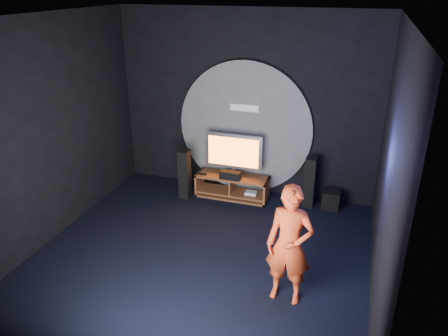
# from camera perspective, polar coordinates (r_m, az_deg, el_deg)

# --- Properties ---
(floor) EXTENTS (5.00, 5.00, 0.00)m
(floor) POSITION_cam_1_polar(r_m,az_deg,el_deg) (6.90, -3.04, -11.34)
(floor) COLOR black
(floor) RESTS_ON ground
(back_wall) EXTENTS (5.00, 0.04, 3.50)m
(back_wall) POSITION_cam_1_polar(r_m,az_deg,el_deg) (8.33, 2.88, 8.25)
(back_wall) COLOR black
(back_wall) RESTS_ON ground
(front_wall) EXTENTS (5.00, 0.04, 3.50)m
(front_wall) POSITION_cam_1_polar(r_m,az_deg,el_deg) (4.10, -16.27, -9.80)
(front_wall) COLOR black
(front_wall) RESTS_ON ground
(left_wall) EXTENTS (0.04, 5.00, 3.50)m
(left_wall) POSITION_cam_1_polar(r_m,az_deg,el_deg) (7.32, -22.02, 4.36)
(left_wall) COLOR black
(left_wall) RESTS_ON ground
(right_wall) EXTENTS (0.04, 5.00, 3.50)m
(right_wall) POSITION_cam_1_polar(r_m,az_deg,el_deg) (5.72, 20.69, -0.58)
(right_wall) COLOR black
(right_wall) RESTS_ON ground
(ceiling) EXTENTS (5.00, 5.00, 0.01)m
(ceiling) POSITION_cam_1_polar(r_m,az_deg,el_deg) (5.68, -3.83, 19.10)
(ceiling) COLOR black
(ceiling) RESTS_ON back_wall
(wall_disc_panel) EXTENTS (2.60, 0.11, 2.60)m
(wall_disc_panel) POSITION_cam_1_polar(r_m,az_deg,el_deg) (8.41, 2.72, 5.20)
(wall_disc_panel) COLOR #515156
(wall_disc_panel) RESTS_ON ground
(media_console) EXTENTS (1.40, 0.45, 0.45)m
(media_console) POSITION_cam_1_polar(r_m,az_deg,el_deg) (8.51, 1.13, -2.61)
(media_console) COLOR brown
(media_console) RESTS_ON ground
(tv) EXTENTS (1.10, 0.22, 0.82)m
(tv) POSITION_cam_1_polar(r_m,az_deg,el_deg) (8.28, 1.26, 1.98)
(tv) COLOR #B5B5BD
(tv) RESTS_ON media_console
(center_speaker) EXTENTS (0.40, 0.15, 0.15)m
(center_speaker) POSITION_cam_1_polar(r_m,az_deg,el_deg) (8.24, 0.81, -0.97)
(center_speaker) COLOR black
(center_speaker) RESTS_ON media_console
(remote) EXTENTS (0.18, 0.05, 0.02)m
(remote) POSITION_cam_1_polar(r_m,az_deg,el_deg) (8.46, -2.88, -0.79)
(remote) COLOR black
(remote) RESTS_ON media_console
(tower_speaker_left) EXTENTS (0.19, 0.22, 0.97)m
(tower_speaker_left) POSITION_cam_1_polar(r_m,az_deg,el_deg) (8.41, -5.16, -0.84)
(tower_speaker_left) COLOR black
(tower_speaker_left) RESTS_ON ground
(tower_speaker_right) EXTENTS (0.19, 0.22, 0.97)m
(tower_speaker_right) POSITION_cam_1_polar(r_m,az_deg,el_deg) (8.20, 11.12, -1.87)
(tower_speaker_right) COLOR black
(tower_speaker_right) RESTS_ON ground
(subwoofer) EXTENTS (0.32, 0.32, 0.35)m
(subwoofer) POSITION_cam_1_polar(r_m,az_deg,el_deg) (8.36, 13.79, -4.00)
(subwoofer) COLOR black
(subwoofer) RESTS_ON ground
(player) EXTENTS (0.62, 0.42, 1.64)m
(player) POSITION_cam_1_polar(r_m,az_deg,el_deg) (5.69, 8.53, -9.98)
(player) COLOR #D7421D
(player) RESTS_ON ground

